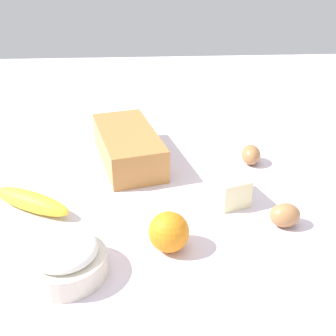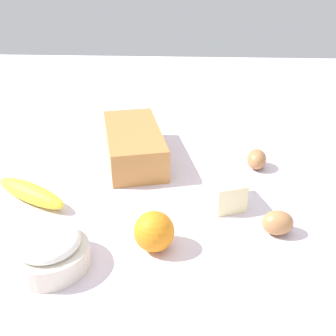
% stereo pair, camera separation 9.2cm
% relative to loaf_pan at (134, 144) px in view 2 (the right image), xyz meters
% --- Properties ---
extents(ground_plane, '(2.40, 2.40, 0.02)m').
position_rel_loaf_pan_xyz_m(ground_plane, '(0.12, 0.09, -0.05)').
color(ground_plane, silver).
extents(loaf_pan, '(0.30, 0.19, 0.08)m').
position_rel_loaf_pan_xyz_m(loaf_pan, '(0.00, 0.00, 0.00)').
color(loaf_pan, '#B77A3D').
rests_on(loaf_pan, ground_plane).
extents(flour_bowl, '(0.13, 0.13, 0.07)m').
position_rel_loaf_pan_xyz_m(flour_bowl, '(0.40, -0.09, -0.01)').
color(flour_bowl, silver).
rests_on(flour_bowl, ground_plane).
extents(banana, '(0.13, 0.19, 0.04)m').
position_rel_loaf_pan_xyz_m(banana, '(0.21, -0.19, -0.02)').
color(banana, yellow).
rests_on(banana, ground_plane).
extents(orange_fruit, '(0.07, 0.07, 0.07)m').
position_rel_loaf_pan_xyz_m(orange_fruit, '(0.35, 0.08, -0.01)').
color(orange_fruit, orange).
rests_on(orange_fruit, ground_plane).
extents(butter_block, '(0.11, 0.09, 0.06)m').
position_rel_loaf_pan_xyz_m(butter_block, '(0.20, 0.21, -0.01)').
color(butter_block, '#F4EDB2').
rests_on(butter_block, ground_plane).
extents(egg_near_butter, '(0.07, 0.05, 0.05)m').
position_rel_loaf_pan_xyz_m(egg_near_butter, '(0.04, 0.30, -0.02)').
color(egg_near_butter, '#A77044').
rests_on(egg_near_butter, ground_plane).
extents(egg_beside_bowl, '(0.05, 0.06, 0.05)m').
position_rel_loaf_pan_xyz_m(egg_beside_bowl, '(0.29, 0.31, -0.02)').
color(egg_beside_bowl, '#AE7647').
rests_on(egg_beside_bowl, ground_plane).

